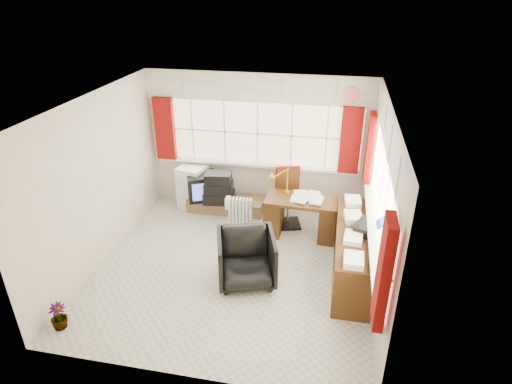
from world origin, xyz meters
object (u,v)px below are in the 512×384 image
(desk_lamp, at_px, (287,175))
(task_chair, at_px, (288,194))
(office_chair, at_px, (246,258))
(mini_fridge, at_px, (193,186))
(tv_bench, at_px, (226,204))
(crt_tv, at_px, (202,186))
(credenza, at_px, (352,251))
(desk, at_px, (301,215))
(radiator, at_px, (241,217))

(desk_lamp, height_order, task_chair, desk_lamp)
(office_chair, relative_size, mini_fridge, 1.02)
(tv_bench, bearing_deg, crt_tv, -171.25)
(desk_lamp, xyz_separation_m, credenza, (1.11, -1.13, -0.60))
(task_chair, xyz_separation_m, crt_tv, (-1.60, 0.13, -0.06))
(desk, xyz_separation_m, task_chair, (-0.27, 0.39, 0.16))
(tv_bench, relative_size, crt_tv, 2.09)
(desk, distance_m, office_chair, 1.50)
(desk_lamp, distance_m, tv_bench, 1.51)
(desk, relative_size, credenza, 0.60)
(desk_lamp, xyz_separation_m, tv_bench, (-1.17, 0.39, -0.87))
(crt_tv, bearing_deg, task_chair, -4.77)
(crt_tv, bearing_deg, desk, -15.62)
(desk, bearing_deg, crt_tv, 164.38)
(desk, xyz_separation_m, desk_lamp, (-0.27, 0.20, 0.61))
(radiator, relative_size, crt_tv, 0.90)
(credenza, distance_m, crt_tv, 3.07)
(credenza, bearing_deg, mini_fridge, 151.55)
(radiator, distance_m, credenza, 2.07)
(tv_bench, bearing_deg, desk, -22.22)
(desk_lamp, distance_m, mini_fridge, 1.97)
(credenza, xyz_separation_m, crt_tv, (-2.71, 1.45, 0.09))
(task_chair, relative_size, tv_bench, 0.73)
(mini_fridge, bearing_deg, desk, -17.43)
(desk, height_order, task_chair, task_chair)
(desk, distance_m, mini_fridge, 2.20)
(radiator, bearing_deg, desk_lamp, 17.40)
(task_chair, distance_m, crt_tv, 1.61)
(desk, bearing_deg, office_chair, -114.76)
(office_chair, height_order, radiator, office_chair)
(desk, xyz_separation_m, credenza, (0.84, -0.93, 0.01))
(task_chair, bearing_deg, radiator, -150.29)
(task_chair, bearing_deg, tv_bench, 170.32)
(tv_bench, bearing_deg, mini_fridge, 174.03)
(office_chair, bearing_deg, radiator, 89.64)
(desk, xyz_separation_m, office_chair, (-0.63, -1.36, -0.01))
(desk_lamp, height_order, mini_fridge, desk_lamp)
(desk, height_order, crt_tv, crt_tv)
(desk, height_order, tv_bench, desk)
(crt_tv, bearing_deg, mini_fridge, 148.92)
(desk, distance_m, radiator, 1.03)
(credenza, bearing_deg, office_chair, -163.52)
(desk, xyz_separation_m, crt_tv, (-1.87, 0.52, 0.11))
(task_chair, distance_m, mini_fridge, 1.85)
(desk, bearing_deg, tv_bench, 157.78)
(credenza, height_order, tv_bench, credenza)
(tv_bench, height_order, mini_fridge, mini_fridge)
(credenza, xyz_separation_m, mini_fridge, (-2.93, 1.59, 0.01))
(credenza, bearing_deg, tv_bench, 146.30)
(tv_bench, height_order, crt_tv, crt_tv)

